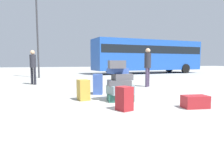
% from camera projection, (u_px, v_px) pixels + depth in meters
% --- Properties ---
extents(ground_plane, '(80.00, 80.00, 0.00)m').
position_uv_depth(ground_plane, '(112.00, 103.00, 5.93)').
color(ground_plane, '#9E9E99').
extents(suitcase_tower, '(0.79, 0.72, 1.18)m').
position_uv_depth(suitcase_tower, '(120.00, 84.00, 6.14)').
color(suitcase_tower, '#26594C').
rests_on(suitcase_tower, ground).
extents(suitcase_maroon_left_side, '(0.40, 0.42, 0.57)m').
position_uv_depth(suitcase_maroon_left_side, '(124.00, 99.00, 4.96)').
color(suitcase_maroon_left_side, maroon).
rests_on(suitcase_maroon_left_side, ground).
extents(suitcase_tan_foreground_far, '(0.37, 0.42, 0.61)m').
position_uv_depth(suitcase_tan_foreground_far, '(83.00, 90.00, 6.29)').
color(suitcase_tan_foreground_far, '#B28C33').
rests_on(suitcase_tan_foreground_far, ground).
extents(suitcase_navy_upright_blue, '(0.41, 0.44, 0.71)m').
position_uv_depth(suitcase_navy_upright_blue, '(98.00, 84.00, 7.44)').
color(suitcase_navy_upright_blue, '#334F99').
rests_on(suitcase_navy_upright_blue, ground).
extents(suitcase_brown_white_trunk, '(0.22, 0.33, 0.69)m').
position_uv_depth(suitcase_brown_white_trunk, '(122.00, 85.00, 7.35)').
color(suitcase_brown_white_trunk, olive).
rests_on(suitcase_brown_white_trunk, ground).
extents(suitcase_maroon_behind_tower, '(0.66, 0.44, 0.31)m').
position_uv_depth(suitcase_maroon_behind_tower, '(195.00, 102.00, 5.25)').
color(suitcase_maroon_behind_tower, maroon).
rests_on(suitcase_maroon_behind_tower, ground).
extents(person_bearded_onlooker, '(0.30, 0.30, 1.75)m').
position_uv_depth(person_bearded_onlooker, '(148.00, 64.00, 9.58)').
color(person_bearded_onlooker, '#3F334C').
rests_on(person_bearded_onlooker, ground).
extents(person_tourist_with_camera, '(0.30, 0.30, 1.71)m').
position_uv_depth(person_tourist_with_camera, '(33.00, 64.00, 10.50)').
color(person_tourist_with_camera, black).
rests_on(person_tourist_with_camera, ground).
extents(parked_bus, '(11.15, 3.81, 3.15)m').
position_uv_depth(parked_bus, '(148.00, 54.00, 20.45)').
color(parked_bus, '#1E4CA5').
rests_on(parked_bus, ground).
extents(lamp_post, '(0.36, 0.36, 6.23)m').
position_uv_depth(lamp_post, '(37.00, 19.00, 14.51)').
color(lamp_post, '#333338').
rests_on(lamp_post, ground).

